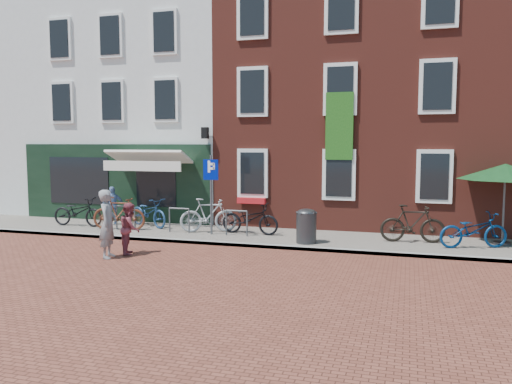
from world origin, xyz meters
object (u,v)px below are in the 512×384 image
(litter_bin, at_px, (306,224))
(bicycle_3, at_px, (208,215))
(bicycle_6, at_px, (473,230))
(parasol, at_px, (506,169))
(bicycle_0, at_px, (78,212))
(boy, at_px, (130,228))
(cafe_person, at_px, (113,206))
(parking_sign, at_px, (211,182))
(bicycle_2, at_px, (149,212))
(bicycle_5, at_px, (413,224))
(woman, at_px, (108,224))
(bicycle_1, at_px, (119,213))
(bicycle_4, at_px, (250,218))

(litter_bin, bearing_deg, bicycle_3, 165.61)
(bicycle_3, xyz_separation_m, bicycle_6, (8.12, -0.25, -0.06))
(parasol, distance_m, bicycle_0, 14.02)
(boy, xyz_separation_m, bicycle_0, (-3.90, 3.11, -0.10))
(cafe_person, bearing_deg, parking_sign, 129.04)
(boy, bearing_deg, bicycle_3, -41.93)
(bicycle_6, bearing_deg, litter_bin, 78.23)
(bicycle_2, distance_m, bicycle_5, 8.93)
(woman, bearing_deg, bicycle_2, -0.55)
(litter_bin, distance_m, parking_sign, 3.46)
(bicycle_5, bearing_deg, bicycle_0, 84.71)
(boy, xyz_separation_m, bicycle_3, (1.00, 3.29, -0.05))
(bicycle_5, relative_size, bicycle_6, 0.97)
(parking_sign, bearing_deg, bicycle_6, 0.81)
(woman, xyz_separation_m, bicycle_6, (9.42, 3.64, -0.31))
(bicycle_2, xyz_separation_m, bicycle_5, (8.92, -0.34, 0.06))
(litter_bin, relative_size, boy, 0.77)
(bicycle_2, xyz_separation_m, bicycle_3, (2.44, -0.44, 0.06))
(parasol, relative_size, boy, 1.87)
(parasol, bearing_deg, litter_bin, -165.87)
(bicycle_0, distance_m, bicycle_2, 2.54)
(bicycle_5, bearing_deg, bicycle_2, 81.11)
(bicycle_1, relative_size, bicycle_4, 0.97)
(bicycle_3, xyz_separation_m, bicycle_4, (1.43, 0.06, -0.06))
(litter_bin, bearing_deg, boy, -151.81)
(parking_sign, height_order, boy, parking_sign)
(parasol, distance_m, bicycle_2, 11.57)
(parasol, relative_size, woman, 1.46)
(boy, relative_size, cafe_person, 1.03)
(cafe_person, distance_m, bicycle_3, 3.93)
(bicycle_3, relative_size, bicycle_4, 0.97)
(litter_bin, relative_size, bicycle_2, 0.56)
(parking_sign, distance_m, boy, 3.37)
(parking_sign, height_order, bicycle_4, parking_sign)
(bicycle_2, height_order, bicycle_4, same)
(bicycle_4, bearing_deg, cafe_person, 89.99)
(bicycle_1, bearing_deg, bicycle_3, -89.59)
(woman, distance_m, cafe_person, 5.09)
(boy, xyz_separation_m, bicycle_1, (-2.11, 2.87, -0.05))
(litter_bin, height_order, bicycle_0, litter_bin)
(bicycle_0, bearing_deg, bicycle_5, -89.47)
(boy, bearing_deg, bicycle_2, -3.88)
(bicycle_3, bearing_deg, cafe_person, 60.21)
(parking_sign, xyz_separation_m, boy, (-1.25, -2.93, -1.09))
(parking_sign, relative_size, bicycle_1, 1.37)
(bicycle_4, bearing_deg, parasol, -82.13)
(boy, distance_m, bicycle_5, 8.22)
(litter_bin, distance_m, bicycle_5, 3.17)
(parking_sign, distance_m, woman, 3.96)
(parasol, height_order, woman, parasol)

